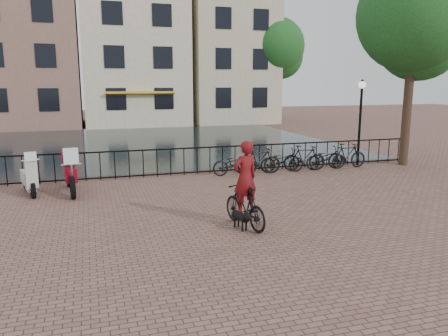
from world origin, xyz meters
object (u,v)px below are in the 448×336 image
object	(u,v)px
scooter	(28,171)
lamp_post	(361,108)
cyclist	(245,189)
dog	(240,219)
motorcycle	(70,168)

from	to	relation	value
scooter	lamp_post	bearing A→B (deg)	-11.05
lamp_post	cyclist	xyz separation A→B (m)	(-7.08, -5.88, -1.46)
lamp_post	dog	world-z (taller)	lamp_post
motorcycle	scooter	bearing A→B (deg)	165.36
dog	scooter	world-z (taller)	scooter
motorcycle	lamp_post	bearing A→B (deg)	0.04
lamp_post	scooter	size ratio (longest dim) A/B	2.14
lamp_post	dog	distance (m)	9.63
lamp_post	dog	bearing A→B (deg)	-140.36
dog	motorcycle	xyz separation A→B (m)	(-3.92, 4.84, 0.54)
cyclist	scooter	bearing A→B (deg)	-56.25
cyclist	scooter	xyz separation A→B (m)	(-5.28, 4.92, -0.20)
cyclist	motorcycle	size ratio (longest dim) A/B	1.08
motorcycle	scooter	distance (m)	1.23
lamp_post	motorcycle	xyz separation A→B (m)	(-11.15, -1.15, -1.59)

